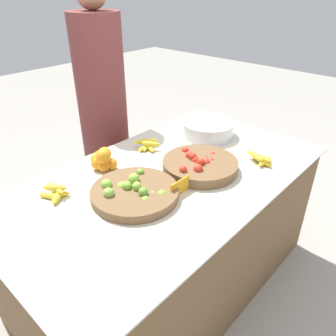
% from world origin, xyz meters
% --- Properties ---
extents(ground_plane, '(12.00, 12.00, 0.00)m').
position_xyz_m(ground_plane, '(0.00, 0.00, 0.00)').
color(ground_plane, '#A39E93').
extents(market_table, '(1.83, 1.03, 0.79)m').
position_xyz_m(market_table, '(0.00, 0.00, 0.39)').
color(market_table, brown).
rests_on(market_table, ground_plane).
extents(lime_bowl, '(0.43, 0.43, 0.09)m').
position_xyz_m(lime_bowl, '(-0.25, -0.01, 0.81)').
color(lime_bowl, brown).
rests_on(lime_bowl, market_table).
extents(tomato_basket, '(0.41, 0.41, 0.09)m').
position_xyz_m(tomato_basket, '(0.17, -0.08, 0.82)').
color(tomato_basket, brown).
rests_on(tomato_basket, market_table).
extents(orange_pile, '(0.14, 0.18, 0.14)m').
position_xyz_m(orange_pile, '(-0.18, 0.33, 0.84)').
color(orange_pile, orange).
rests_on(orange_pile, market_table).
extents(metal_bowl, '(0.35, 0.35, 0.10)m').
position_xyz_m(metal_bowl, '(0.57, 0.16, 0.84)').
color(metal_bowl, silver).
rests_on(metal_bowl, market_table).
extents(price_sign, '(0.13, 0.01, 0.08)m').
position_xyz_m(price_sign, '(-0.08, -0.16, 0.83)').
color(price_sign, orange).
rests_on(price_sign, market_table).
extents(banana_bunch_middle_right, '(0.16, 0.16, 0.06)m').
position_xyz_m(banana_bunch_middle_right, '(0.15, 0.32, 0.81)').
color(banana_bunch_middle_right, yellow).
rests_on(banana_bunch_middle_right, market_table).
extents(banana_bunch_front_left, '(0.13, 0.19, 0.06)m').
position_xyz_m(banana_bunch_front_left, '(0.47, -0.30, 0.81)').
color(banana_bunch_front_left, yellow).
rests_on(banana_bunch_front_left, market_table).
extents(banana_bunch_middle_left, '(0.13, 0.16, 0.06)m').
position_xyz_m(banana_bunch_middle_left, '(-0.51, 0.27, 0.81)').
color(banana_bunch_middle_left, yellow).
rests_on(banana_bunch_middle_left, market_table).
extents(vendor_person, '(0.35, 0.35, 1.73)m').
position_xyz_m(vendor_person, '(0.26, 0.88, 0.80)').
color(vendor_person, brown).
rests_on(vendor_person, ground_plane).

